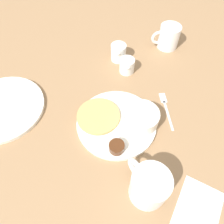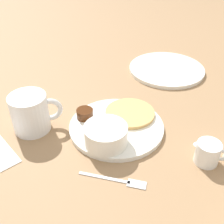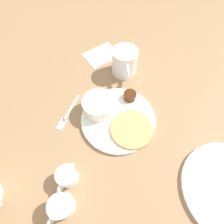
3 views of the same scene
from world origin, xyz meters
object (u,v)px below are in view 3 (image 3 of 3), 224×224
Objects in this scene: creamer_pitcher_far at (62,207)px; plate at (118,119)px; creamer_pitcher_near at (67,176)px; bowl at (98,105)px; fork at (66,116)px; coffee_mug at (125,62)px.

plate is at bearing -139.29° from creamer_pitcher_far.
creamer_pitcher_near reaches higher than plate.
creamer_pitcher_far is (0.22, 0.19, 0.03)m from plate.
bowl is 0.23m from creamer_pitcher_near.
fork is (-0.06, -0.26, -0.03)m from creamer_pitcher_far.
creamer_pitcher_far is 0.27m from fork.
plate is 3.95× the size of creamer_pitcher_near.
coffee_mug is at bearing -137.18° from bowl.
bowl is at bearing -128.98° from creamer_pitcher_near.
bowl is at bearing -47.79° from plate.
coffee_mug reaches higher than creamer_pitcher_near.
bowl is 1.67× the size of creamer_pitcher_near.
plate is 0.23m from creamer_pitcher_near.
coffee_mug reaches higher than creamer_pitcher_far.
plate is 0.29m from creamer_pitcher_far.
coffee_mug reaches higher than bowl.
creamer_pitcher_near is at bearing 79.52° from fork.
plate is 0.21m from coffee_mug.
bowl is at bearing 42.82° from coffee_mug.
creamer_pitcher_far is (0.03, 0.06, 0.01)m from creamer_pitcher_near.
bowl reaches higher than plate.
coffee_mug is at bearing -117.27° from plate.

